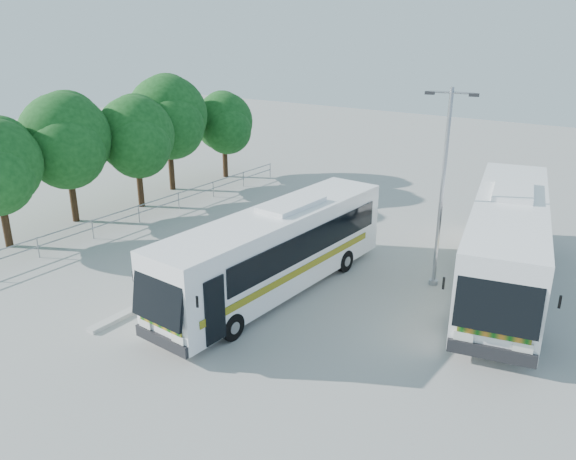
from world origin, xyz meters
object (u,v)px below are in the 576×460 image
Objects in this scene: tree_far_c at (136,135)px; tree_far_e at (224,122)px; lamppost at (443,181)px; tree_far_d at (168,116)px; tree_far_b at (66,139)px; coach_adjacent at (506,240)px; coach_main at (276,249)px.

tree_far_e is at bearing 93.54° from tree_far_c.
tree_far_e is at bearing 145.52° from lamppost.
tree_far_d is at bearing -98.63° from tree_far_e.
tree_far_b is 0.51× the size of coach_adjacent.
tree_far_e is at bearing 148.86° from coach_adjacent.
tree_far_e reaches higher than coach_main.
tree_far_c is (0.89, 3.90, -0.31)m from tree_far_b.
coach_main is at bearing -3.22° from tree_far_b.
lamppost is (19.39, -4.13, -0.40)m from tree_far_d.
tree_far_b is 22.12m from coach_adjacent.
coach_main is 0.90× the size of coach_adjacent.
tree_far_b is 1.07× the size of tree_far_c.
tree_far_d is at bearing 160.67° from coach_adjacent.
coach_main is at bearing -149.10° from lamppost.
tree_far_e is 18.95m from coach_main.
tree_far_d is 22.06m from coach_adjacent.
tree_far_e is at bearing 139.52° from coach_main.
tree_far_d is at bearing 92.23° from tree_far_b.
tree_far_b is 0.57× the size of coach_main.
lamppost is (18.20, -0.43, 0.16)m from tree_far_c.
tree_far_b is 0.95× the size of tree_far_d.
tree_far_c is 0.48× the size of coach_adjacent.
tree_far_e is 0.44× the size of coach_adjacent.
coach_main is (13.73, -12.89, -2.05)m from tree_far_e.
coach_main is at bearing -154.24° from coach_adjacent.
lamppost is (18.70, -8.63, 0.53)m from tree_far_e.
tree_far_c is 1.10× the size of tree_far_e.
tree_far_d is 0.92× the size of lamppost.
coach_adjacent is at bearing 2.85° from tree_far_c.
tree_far_c is 0.53× the size of coach_main.
coach_main is 1.52× the size of lamppost.
lamppost reaches higher than coach_main.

